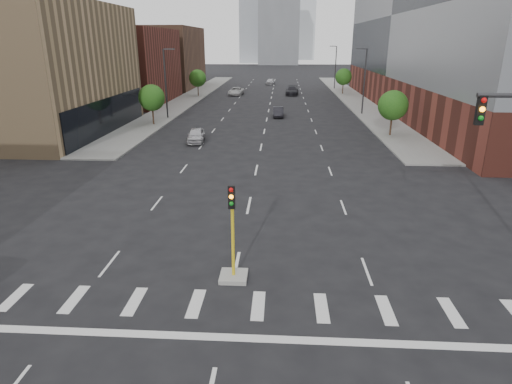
# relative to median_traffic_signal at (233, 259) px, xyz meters

# --- Properties ---
(sidewalk_left_far) EXTENTS (5.00, 92.00, 0.15)m
(sidewalk_left_far) POSITION_rel_median_traffic_signal_xyz_m (-15.00, 65.03, -0.90)
(sidewalk_left_far) COLOR gray
(sidewalk_left_far) RESTS_ON ground
(sidewalk_right_far) EXTENTS (5.00, 92.00, 0.15)m
(sidewalk_right_far) POSITION_rel_median_traffic_signal_xyz_m (15.00, 65.03, -0.90)
(sidewalk_right_far) COLOR gray
(sidewalk_right_far) RESTS_ON ground
(building_left_mid) EXTENTS (20.00, 24.00, 14.00)m
(building_left_mid) POSITION_rel_median_traffic_signal_xyz_m (-27.50, 31.03, 6.03)
(building_left_mid) COLOR tan
(building_left_mid) RESTS_ON ground
(building_left_far_a) EXTENTS (20.00, 22.00, 12.00)m
(building_left_far_a) POSITION_rel_median_traffic_signal_xyz_m (-27.50, 57.03, 5.03)
(building_left_far_a) COLOR brown
(building_left_far_a) RESTS_ON ground
(building_left_far_b) EXTENTS (20.00, 24.00, 13.00)m
(building_left_far_b) POSITION_rel_median_traffic_signal_xyz_m (-27.50, 83.03, 5.53)
(building_left_far_b) COLOR brown
(building_left_far_b) RESTS_ON ground
(building_right_main) EXTENTS (24.00, 70.00, 22.00)m
(building_right_main) POSITION_rel_median_traffic_signal_xyz_m (29.50, 51.03, 10.03)
(building_right_main) COLOR brown
(building_right_main) RESTS_ON ground
(tower_mid) EXTENTS (18.00, 18.00, 44.00)m
(tower_mid) POSITION_rel_median_traffic_signal_xyz_m (0.00, 191.03, 21.03)
(tower_mid) COLOR slate
(tower_mid) RESTS_ON ground
(median_traffic_signal) EXTENTS (1.20, 1.20, 4.40)m
(median_traffic_signal) POSITION_rel_median_traffic_signal_xyz_m (0.00, 0.00, 0.00)
(median_traffic_signal) COLOR #999993
(median_traffic_signal) RESTS_ON ground
(streetlight_right_a) EXTENTS (1.60, 0.22, 9.07)m
(streetlight_right_a) POSITION_rel_median_traffic_signal_xyz_m (13.41, 46.03, 4.04)
(streetlight_right_a) COLOR #2D2D30
(streetlight_right_a) RESTS_ON ground
(streetlight_right_b) EXTENTS (1.60, 0.22, 9.07)m
(streetlight_right_b) POSITION_rel_median_traffic_signal_xyz_m (13.41, 81.03, 4.04)
(streetlight_right_b) COLOR #2D2D30
(streetlight_right_b) RESTS_ON ground
(streetlight_left) EXTENTS (1.60, 0.22, 9.07)m
(streetlight_left) POSITION_rel_median_traffic_signal_xyz_m (-13.41, 41.03, 4.04)
(streetlight_left) COLOR #2D2D30
(streetlight_left) RESTS_ON ground
(tree_left_near) EXTENTS (3.20, 3.20, 4.85)m
(tree_left_near) POSITION_rel_median_traffic_signal_xyz_m (-14.00, 36.03, 2.42)
(tree_left_near) COLOR #382619
(tree_left_near) RESTS_ON ground
(tree_left_far) EXTENTS (3.20, 3.20, 4.85)m
(tree_left_far) POSITION_rel_median_traffic_signal_xyz_m (-14.00, 66.03, 2.42)
(tree_left_far) COLOR #382619
(tree_left_far) RESTS_ON ground
(tree_right_near) EXTENTS (3.20, 3.20, 4.85)m
(tree_right_near) POSITION_rel_median_traffic_signal_xyz_m (14.00, 31.03, 2.42)
(tree_right_near) COLOR #382619
(tree_right_near) RESTS_ON ground
(tree_right_far) EXTENTS (3.20, 3.20, 4.85)m
(tree_right_far) POSITION_rel_median_traffic_signal_xyz_m (14.00, 71.03, 2.42)
(tree_right_far) COLOR #382619
(tree_right_far) RESTS_ON ground
(car_near_left) EXTENTS (2.12, 4.41, 1.45)m
(car_near_left) POSITION_rel_median_traffic_signal_xyz_m (-6.86, 26.88, -0.25)
(car_near_left) COLOR #B4B3B8
(car_near_left) RESTS_ON ground
(car_mid_right) EXTENTS (1.54, 4.10, 1.34)m
(car_mid_right) POSITION_rel_median_traffic_signal_xyz_m (1.50, 43.37, -0.30)
(car_mid_right) COLOR black
(car_mid_right) RESTS_ON ground
(car_far_left) EXTENTS (2.91, 5.63, 1.52)m
(car_far_left) POSITION_rel_median_traffic_signal_xyz_m (-6.99, 68.50, -0.21)
(car_far_left) COLOR #B5B5B5
(car_far_left) RESTS_ON ground
(car_deep_right) EXTENTS (2.71, 5.75, 1.62)m
(car_deep_right) POSITION_rel_median_traffic_signal_xyz_m (3.96, 69.42, -0.16)
(car_deep_right) COLOR black
(car_deep_right) RESTS_ON ground
(car_distant) EXTENTS (2.37, 4.58, 1.49)m
(car_distant) POSITION_rel_median_traffic_signal_xyz_m (-0.90, 90.93, -0.23)
(car_distant) COLOR #B8B9BE
(car_distant) RESTS_ON ground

